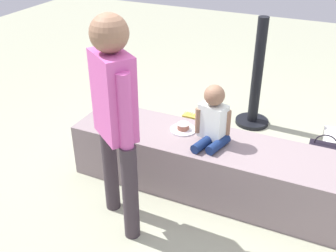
{
  "coord_description": "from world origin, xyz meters",
  "views": [
    {
      "loc": [
        0.73,
        -2.65,
        2.18
      ],
      "look_at": [
        -0.33,
        -0.32,
        0.72
      ],
      "focal_mm": 43.13,
      "sensor_mm": 36.0,
      "label": 1
    }
  ],
  "objects_px": {
    "cake_plate": "(183,128)",
    "handbag_black_leather": "(324,153)",
    "adult_standing": "(115,109)",
    "gift_bag": "(192,129)",
    "child_seated": "(213,119)"
  },
  "relations": [
    {
      "from": "gift_bag",
      "to": "cake_plate",
      "type": "bearing_deg",
      "value": -76.64
    },
    {
      "from": "cake_plate",
      "to": "gift_bag",
      "type": "xyz_separation_m",
      "value": [
        -0.13,
        0.57,
        -0.33
      ]
    },
    {
      "from": "adult_standing",
      "to": "handbag_black_leather",
      "type": "bearing_deg",
      "value": 47.98
    },
    {
      "from": "child_seated",
      "to": "handbag_black_leather",
      "type": "relative_size",
      "value": 1.62
    },
    {
      "from": "adult_standing",
      "to": "gift_bag",
      "type": "height_order",
      "value": "adult_standing"
    },
    {
      "from": "cake_plate",
      "to": "handbag_black_leather",
      "type": "height_order",
      "value": "cake_plate"
    },
    {
      "from": "child_seated",
      "to": "cake_plate",
      "type": "height_order",
      "value": "child_seated"
    },
    {
      "from": "adult_standing",
      "to": "gift_bag",
      "type": "distance_m",
      "value": 1.52
    },
    {
      "from": "child_seated",
      "to": "adult_standing",
      "type": "xyz_separation_m",
      "value": [
        -0.48,
        -0.64,
        0.28
      ]
    },
    {
      "from": "handbag_black_leather",
      "to": "cake_plate",
      "type": "bearing_deg",
      "value": -146.34
    },
    {
      "from": "gift_bag",
      "to": "adult_standing",
      "type": "bearing_deg",
      "value": -92.88
    },
    {
      "from": "cake_plate",
      "to": "handbag_black_leather",
      "type": "xyz_separation_m",
      "value": [
        1.12,
        0.75,
        -0.39
      ]
    },
    {
      "from": "cake_plate",
      "to": "gift_bag",
      "type": "height_order",
      "value": "cake_plate"
    },
    {
      "from": "adult_standing",
      "to": "cake_plate",
      "type": "xyz_separation_m",
      "value": [
        0.2,
        0.72,
        -0.47
      ]
    },
    {
      "from": "child_seated",
      "to": "adult_standing",
      "type": "relative_size",
      "value": 0.3
    }
  ]
}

